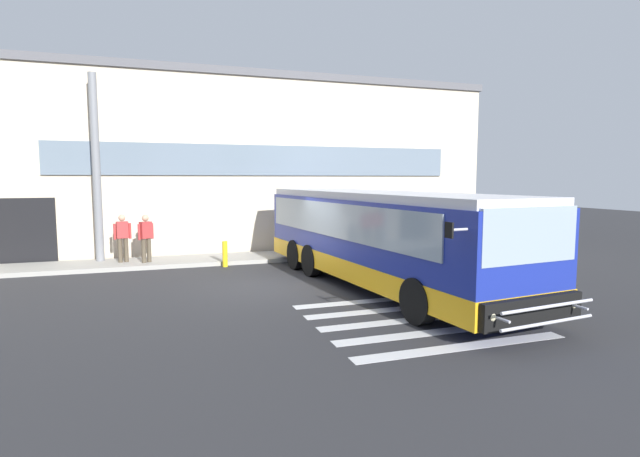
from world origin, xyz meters
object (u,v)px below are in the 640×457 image
entry_support_column (96,168)px  passenger_by_doorway (146,236)px  bus_main_foreground (379,240)px  safety_bollard_yellow (225,254)px  passenger_near_column (122,235)px

entry_support_column → passenger_by_doorway: entry_support_column is taller
entry_support_column → passenger_by_doorway: size_ratio=3.91×
bus_main_foreground → safety_bollard_yellow: (-3.76, 4.51, -0.88)m
passenger_near_column → passenger_by_doorway: (0.78, -0.36, -0.03)m
passenger_near_column → passenger_by_doorway: same height
bus_main_foreground → passenger_by_doorway: bus_main_foreground is taller
entry_support_column → bus_main_foreground: entry_support_column is taller
entry_support_column → passenger_near_column: (0.79, -0.55, -2.31)m
entry_support_column → passenger_near_column: bearing=-34.6°
passenger_by_doorway → passenger_near_column: bearing=155.0°
passenger_near_column → safety_bollard_yellow: (3.38, -1.25, -0.66)m
entry_support_column → passenger_by_doorway: bearing=-30.0°
passenger_near_column → safety_bollard_yellow: passenger_near_column is taller
entry_support_column → passenger_near_column: size_ratio=3.91×
passenger_by_doorway → bus_main_foreground: bearing=-40.4°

